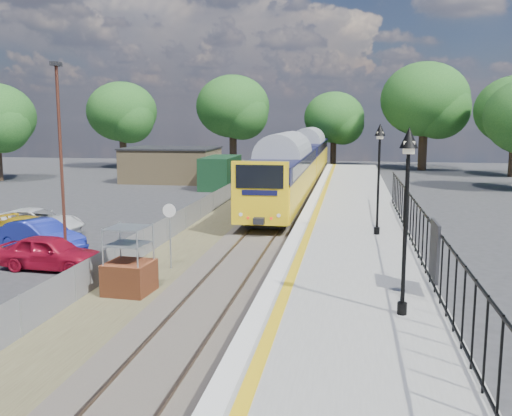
% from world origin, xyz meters
% --- Properties ---
extents(ground, '(120.00, 120.00, 0.00)m').
position_xyz_m(ground, '(0.00, 0.00, 0.00)').
color(ground, '#2D2D30').
rests_on(ground, ground).
extents(track_bed, '(5.90, 80.00, 0.29)m').
position_xyz_m(track_bed, '(-0.47, 9.67, 0.09)').
color(track_bed, '#473F38').
rests_on(track_bed, ground).
extents(platform, '(5.00, 70.00, 0.90)m').
position_xyz_m(platform, '(4.20, 8.00, 0.45)').
color(platform, gray).
rests_on(platform, ground).
extents(platform_edge, '(0.90, 70.00, 0.01)m').
position_xyz_m(platform_edge, '(2.14, 8.00, 0.90)').
color(platform_edge, silver).
rests_on(platform_edge, platform).
extents(victorian_lamp_south, '(0.44, 0.44, 4.60)m').
position_xyz_m(victorian_lamp_south, '(5.50, -4.00, 4.30)').
color(victorian_lamp_south, black).
rests_on(victorian_lamp_south, platform).
extents(victorian_lamp_north, '(0.44, 0.44, 4.60)m').
position_xyz_m(victorian_lamp_north, '(5.30, 6.00, 4.30)').
color(victorian_lamp_north, black).
rests_on(victorian_lamp_north, platform).
extents(palisade_fence, '(0.12, 26.00, 2.00)m').
position_xyz_m(palisade_fence, '(6.55, 2.24, 1.84)').
color(palisade_fence, black).
rests_on(palisade_fence, platform).
extents(wire_fence, '(0.06, 52.00, 1.20)m').
position_xyz_m(wire_fence, '(-4.20, 12.00, 0.60)').
color(wire_fence, '#999EA3').
rests_on(wire_fence, ground).
extents(outbuilding, '(10.80, 10.10, 3.12)m').
position_xyz_m(outbuilding, '(-10.91, 31.21, 1.52)').
color(outbuilding, '#947C53').
rests_on(outbuilding, ground).
extents(tree_line, '(56.80, 43.80, 11.88)m').
position_xyz_m(tree_line, '(1.40, 42.00, 6.61)').
color(tree_line, '#332319').
rests_on(tree_line, ground).
extents(train, '(2.82, 40.83, 3.51)m').
position_xyz_m(train, '(0.00, 28.47, 2.34)').
color(train, yellow).
rests_on(train, ground).
extents(brick_plinth, '(1.52, 1.52, 2.29)m').
position_xyz_m(brick_plinth, '(-2.87, -0.88, 1.10)').
color(brick_plinth, brown).
rests_on(brick_plinth, ground).
extents(speed_sign, '(0.52, 0.11, 2.55)m').
position_xyz_m(speed_sign, '(-2.50, 2.26, 1.71)').
color(speed_sign, '#999EA3').
rests_on(speed_sign, ground).
extents(carpark_lamp, '(0.25, 0.50, 7.75)m').
position_xyz_m(carpark_lamp, '(-6.62, 2.01, 4.38)').
color(carpark_lamp, '#482218').
rests_on(carpark_lamp, ground).
extents(car_red, '(4.01, 1.84, 1.33)m').
position_xyz_m(car_red, '(-7.05, 1.60, 0.67)').
color(car_red, '#A50F28').
rests_on(car_red, ground).
extents(car_blue, '(4.53, 3.07, 1.41)m').
position_xyz_m(car_blue, '(-8.85, 4.08, 0.71)').
color(car_blue, navy).
rests_on(car_blue, ground).
extents(car_yellow, '(4.72, 3.20, 1.27)m').
position_xyz_m(car_yellow, '(-10.00, 5.38, 0.63)').
color(car_yellow, gold).
rests_on(car_yellow, ground).
extents(car_white, '(4.79, 2.36, 1.31)m').
position_xyz_m(car_white, '(-11.11, 7.55, 0.65)').
color(car_white, silver).
rests_on(car_white, ground).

